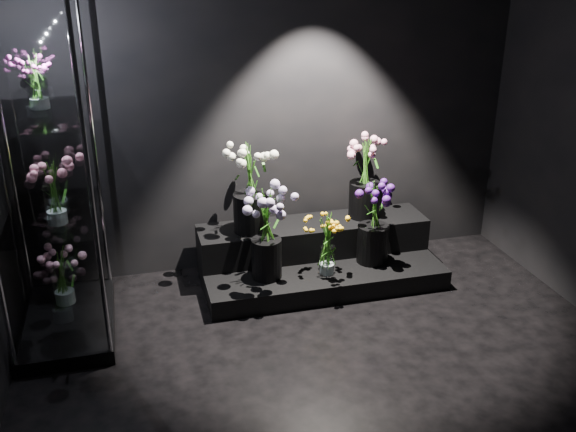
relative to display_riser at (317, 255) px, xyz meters
name	(u,v)px	position (x,y,z in m)	size (l,w,h in m)	color
floor	(354,404)	(-0.26, -1.62, -0.17)	(4.00, 4.00, 0.00)	black
wall_back	(273,99)	(-0.26, 0.38, 1.23)	(4.00, 4.00, 0.00)	black
display_riser	(317,255)	(0.00, 0.00, 0.00)	(1.89, 0.84, 0.42)	black
display_case	(47,178)	(-1.93, -0.35, 0.96)	(0.62, 1.03, 2.27)	black
bouquet_orange_bells	(327,244)	(-0.01, -0.29, 0.24)	(0.27, 0.27, 0.48)	white
bouquet_lilac	(266,227)	(-0.47, -0.23, 0.40)	(0.48, 0.48, 0.71)	black
bouquet_purple	(374,219)	(0.41, -0.17, 0.35)	(0.40, 0.40, 0.69)	black
bouquet_cream_roses	(250,183)	(-0.52, 0.08, 0.65)	(0.51, 0.51, 0.71)	black
bouquet_pink_roses	(366,174)	(0.45, 0.14, 0.62)	(0.40, 0.40, 0.65)	black
bouquet_case_pink	(53,190)	(-1.88, -0.52, 0.93)	(0.34, 0.34, 0.41)	white
bouquet_case_magenta	(36,80)	(-1.92, -0.21, 1.56)	(0.25, 0.25, 0.34)	white
bouquet_case_base_pink	(62,274)	(-1.96, -0.14, 0.16)	(0.36, 0.36, 0.43)	white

